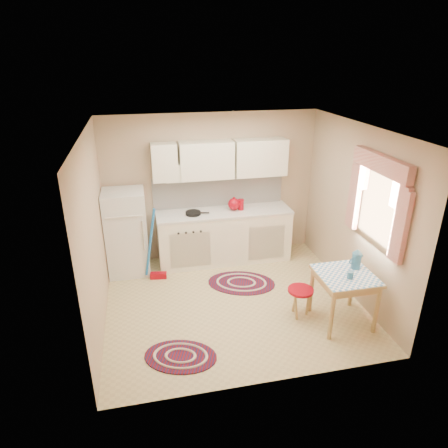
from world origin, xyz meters
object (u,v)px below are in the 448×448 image
(base_cabinets, at_px, (224,237))
(stool, at_px, (300,302))
(fridge, at_px, (127,233))
(table, at_px, (343,298))

(base_cabinets, height_order, stool, base_cabinets)
(base_cabinets, bearing_deg, fridge, -178.23)
(fridge, bearing_deg, table, -35.72)
(base_cabinets, distance_m, table, 2.36)
(table, relative_size, stool, 1.71)
(base_cabinets, distance_m, stool, 1.95)
(table, xyz_separation_m, stool, (-0.50, 0.24, -0.15))
(table, bearing_deg, fridge, 144.28)
(fridge, distance_m, base_cabinets, 1.64)
(fridge, distance_m, table, 3.45)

